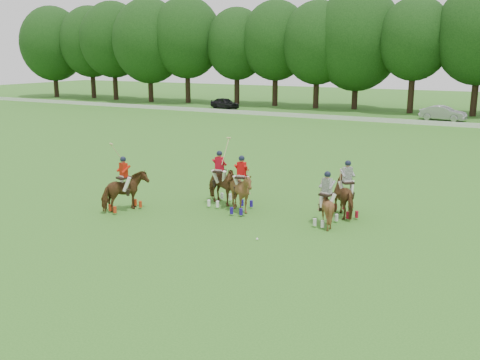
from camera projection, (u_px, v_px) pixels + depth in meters
The scene contains 11 objects.
ground at pixel (161, 236), 20.11m from camera, with size 180.00×180.00×0.00m, color #2F6C1E.
tree_line at pixel (418, 39), 59.37m from camera, with size 117.98×14.32×14.75m.
boundary_rail at pixel (390, 121), 52.71m from camera, with size 120.00×0.10×0.44m, color white.
car_left at pixel (225, 103), 66.22m from camera, with size 1.60×3.97×1.35m, color black.
car_mid at pixel (443, 113), 54.50m from camera, with size 1.57×4.51×1.49m, color #A0A0A5.
polo_red_a at pixel (125, 191), 23.07m from camera, with size 1.55×2.22×2.95m.
polo_red_b at pixel (220, 185), 24.02m from camera, with size 1.87×1.63×3.02m.
polo_red_c at pixel (242, 192), 22.89m from camera, with size 1.65×1.81×2.48m.
polo_stripe_a at pixel (346, 196), 22.40m from camera, with size 2.00×2.08×2.37m.
polo_stripe_b at pixel (326, 206), 21.16m from camera, with size 1.44×1.55×2.20m.
polo_ball at pixel (257, 239), 19.60m from camera, with size 0.09×0.09×0.09m, color white.
Camera 1 is at (11.59, -15.45, 6.68)m, focal length 40.00 mm.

